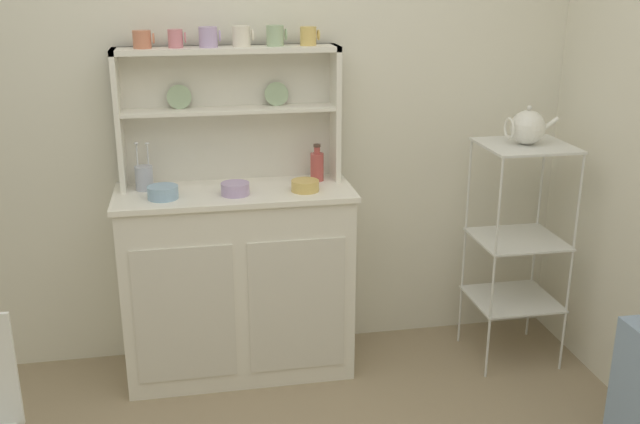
{
  "coord_description": "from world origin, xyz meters",
  "views": [
    {
      "loc": [
        -0.27,
        -1.79,
        1.86
      ],
      "look_at": [
        0.27,
        1.12,
        0.87
      ],
      "focal_mm": 40.6,
      "sensor_mm": 36.0,
      "label": 1
    }
  ],
  "objects_px": {
    "bakers_rack": "(518,228)",
    "cup_terracotta_0": "(142,39)",
    "utensil_jar": "(144,178)",
    "hutch_cabinet": "(238,280)",
    "hutch_shelf_unit": "(229,103)",
    "jam_bottle": "(317,166)",
    "porcelain_teapot": "(527,127)",
    "bowl_mixing_large": "(163,192)"
  },
  "relations": [
    {
      "from": "bowl_mixing_large",
      "to": "utensil_jar",
      "type": "distance_m",
      "value": 0.18
    },
    {
      "from": "jam_bottle",
      "to": "utensil_jar",
      "type": "bearing_deg",
      "value": -179.4
    },
    {
      "from": "bakers_rack",
      "to": "cup_terracotta_0",
      "type": "relative_size",
      "value": 11.85
    },
    {
      "from": "hutch_cabinet",
      "to": "jam_bottle",
      "type": "xyz_separation_m",
      "value": [
        0.4,
        0.09,
        0.52
      ]
    },
    {
      "from": "hutch_cabinet",
      "to": "jam_bottle",
      "type": "height_order",
      "value": "jam_bottle"
    },
    {
      "from": "cup_terracotta_0",
      "to": "bowl_mixing_large",
      "type": "bearing_deg",
      "value": -76.24
    },
    {
      "from": "bakers_rack",
      "to": "utensil_jar",
      "type": "relative_size",
      "value": 4.97
    },
    {
      "from": "hutch_shelf_unit",
      "to": "bakers_rack",
      "type": "xyz_separation_m",
      "value": [
        1.34,
        -0.29,
        -0.6
      ]
    },
    {
      "from": "bakers_rack",
      "to": "cup_terracotta_0",
      "type": "height_order",
      "value": "cup_terracotta_0"
    },
    {
      "from": "porcelain_teapot",
      "to": "hutch_shelf_unit",
      "type": "bearing_deg",
      "value": 167.99
    },
    {
      "from": "hutch_shelf_unit",
      "to": "porcelain_teapot",
      "type": "distance_m",
      "value": 1.38
    },
    {
      "from": "utensil_jar",
      "to": "porcelain_teapot",
      "type": "xyz_separation_m",
      "value": [
        1.74,
        -0.2,
        0.2
      ]
    },
    {
      "from": "cup_terracotta_0",
      "to": "utensil_jar",
      "type": "distance_m",
      "value": 0.61
    },
    {
      "from": "utensil_jar",
      "to": "porcelain_teapot",
      "type": "distance_m",
      "value": 1.76
    },
    {
      "from": "porcelain_teapot",
      "to": "jam_bottle",
      "type": "bearing_deg",
      "value": 167.52
    },
    {
      "from": "jam_bottle",
      "to": "utensil_jar",
      "type": "relative_size",
      "value": 0.79
    },
    {
      "from": "hutch_shelf_unit",
      "to": "cup_terracotta_0",
      "type": "xyz_separation_m",
      "value": [
        -0.36,
        -0.04,
        0.29
      ]
    },
    {
      "from": "hutch_cabinet",
      "to": "bowl_mixing_large",
      "type": "bearing_deg",
      "value": -166.87
    },
    {
      "from": "bowl_mixing_large",
      "to": "jam_bottle",
      "type": "relative_size",
      "value": 0.76
    },
    {
      "from": "bakers_rack",
      "to": "hutch_shelf_unit",
      "type": "bearing_deg",
      "value": 168.01
    },
    {
      "from": "jam_bottle",
      "to": "porcelain_teapot",
      "type": "height_order",
      "value": "porcelain_teapot"
    },
    {
      "from": "jam_bottle",
      "to": "porcelain_teapot",
      "type": "xyz_separation_m",
      "value": [
        0.94,
        -0.21,
        0.19
      ]
    },
    {
      "from": "hutch_cabinet",
      "to": "porcelain_teapot",
      "type": "distance_m",
      "value": 1.52
    },
    {
      "from": "utensil_jar",
      "to": "porcelain_teapot",
      "type": "height_order",
      "value": "porcelain_teapot"
    },
    {
      "from": "hutch_shelf_unit",
      "to": "cup_terracotta_0",
      "type": "height_order",
      "value": "cup_terracotta_0"
    },
    {
      "from": "utensil_jar",
      "to": "hutch_cabinet",
      "type": "bearing_deg",
      "value": -11.08
    },
    {
      "from": "cup_terracotta_0",
      "to": "jam_bottle",
      "type": "bearing_deg",
      "value": -2.71
    },
    {
      "from": "hutch_cabinet",
      "to": "bakers_rack",
      "type": "xyz_separation_m",
      "value": [
        1.34,
        -0.12,
        0.22
      ]
    },
    {
      "from": "hutch_cabinet",
      "to": "utensil_jar",
      "type": "relative_size",
      "value": 4.88
    },
    {
      "from": "cup_terracotta_0",
      "to": "hutch_cabinet",
      "type": "bearing_deg",
      "value": -18.66
    },
    {
      "from": "hutch_shelf_unit",
      "to": "jam_bottle",
      "type": "distance_m",
      "value": 0.5
    },
    {
      "from": "hutch_cabinet",
      "to": "bowl_mixing_large",
      "type": "height_order",
      "value": "bowl_mixing_large"
    },
    {
      "from": "hutch_shelf_unit",
      "to": "bowl_mixing_large",
      "type": "height_order",
      "value": "hutch_shelf_unit"
    },
    {
      "from": "bakers_rack",
      "to": "porcelain_teapot",
      "type": "xyz_separation_m",
      "value": [
        -0.0,
        0.0,
        0.49
      ]
    },
    {
      "from": "jam_bottle",
      "to": "cup_terracotta_0",
      "type": "bearing_deg",
      "value": 177.29
    },
    {
      "from": "hutch_cabinet",
      "to": "utensil_jar",
      "type": "distance_m",
      "value": 0.65
    },
    {
      "from": "bowl_mixing_large",
      "to": "utensil_jar",
      "type": "height_order",
      "value": "utensil_jar"
    },
    {
      "from": "hutch_shelf_unit",
      "to": "utensil_jar",
      "type": "distance_m",
      "value": 0.51
    },
    {
      "from": "bakers_rack",
      "to": "porcelain_teapot",
      "type": "relative_size",
      "value": 4.4
    },
    {
      "from": "hutch_cabinet",
      "to": "porcelain_teapot",
      "type": "bearing_deg",
      "value": -5.22
    },
    {
      "from": "utensil_jar",
      "to": "jam_bottle",
      "type": "bearing_deg",
      "value": 0.6
    },
    {
      "from": "cup_terracotta_0",
      "to": "utensil_jar",
      "type": "height_order",
      "value": "cup_terracotta_0"
    }
  ]
}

